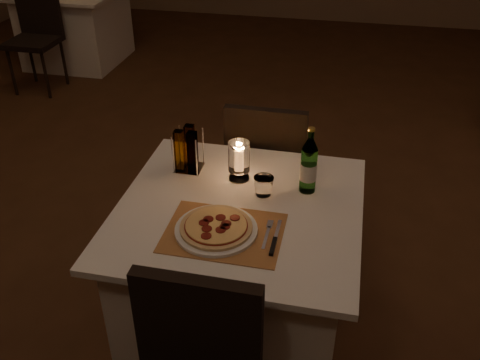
% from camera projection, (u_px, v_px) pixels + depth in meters
% --- Properties ---
extents(floor, '(8.00, 10.00, 0.02)m').
position_uv_depth(floor, '(227.00, 272.00, 2.97)').
color(floor, '#4E2C19').
rests_on(floor, ground).
extents(main_table, '(1.00, 1.00, 0.74)m').
position_uv_depth(main_table, '(239.00, 274.00, 2.39)').
color(main_table, white).
rests_on(main_table, ground).
extents(chair_far, '(0.42, 0.42, 0.90)m').
position_uv_depth(chair_far, '(267.00, 161.00, 2.89)').
color(chair_far, black).
rests_on(chair_far, ground).
extents(placemat, '(0.45, 0.34, 0.00)m').
position_uv_depth(placemat, '(224.00, 233.00, 2.05)').
color(placemat, '#AE713C').
rests_on(placemat, main_table).
extents(plate, '(0.32, 0.32, 0.01)m').
position_uv_depth(plate, '(216.00, 230.00, 2.05)').
color(plate, white).
rests_on(plate, placemat).
extents(pizza, '(0.28, 0.28, 0.02)m').
position_uv_depth(pizza, '(216.00, 226.00, 2.04)').
color(pizza, '#D8B77F').
rests_on(pizza, plate).
extents(fork, '(0.02, 0.18, 0.00)m').
position_uv_depth(fork, '(268.00, 232.00, 2.05)').
color(fork, silver).
rests_on(fork, placemat).
extents(knife, '(0.02, 0.22, 0.01)m').
position_uv_depth(knife, '(274.00, 243.00, 1.99)').
color(knife, black).
rests_on(knife, placemat).
extents(tumbler, '(0.09, 0.09, 0.09)m').
position_uv_depth(tumbler, '(264.00, 186.00, 2.25)').
color(tumbler, white).
rests_on(tumbler, main_table).
extents(water_bottle, '(0.07, 0.07, 0.30)m').
position_uv_depth(water_bottle, '(309.00, 166.00, 2.24)').
color(water_bottle, '#67A558').
rests_on(water_bottle, main_table).
extents(hurricane_candle, '(0.09, 0.09, 0.18)m').
position_uv_depth(hurricane_candle, '(239.00, 158.00, 2.32)').
color(hurricane_candle, white).
rests_on(hurricane_candle, main_table).
extents(cruet_caddy, '(0.12, 0.12, 0.21)m').
position_uv_depth(cruet_caddy, '(188.00, 151.00, 2.39)').
color(cruet_caddy, white).
rests_on(cruet_caddy, main_table).
extents(neighbor_table_left, '(1.00, 1.00, 0.74)m').
position_uv_depth(neighbor_table_left, '(76.00, 26.00, 5.57)').
color(neighbor_table_left, white).
rests_on(neighbor_table_left, ground).
extents(neighbor_chair_la, '(0.42, 0.42, 0.90)m').
position_uv_depth(neighbor_chair_la, '(36.00, 30.00, 4.89)').
color(neighbor_chair_la, black).
rests_on(neighbor_chair_la, ground).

